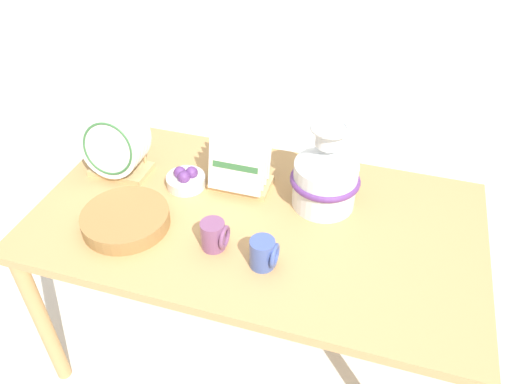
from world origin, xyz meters
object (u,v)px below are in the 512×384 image
at_px(wicker_charger_stack, 126,219).
at_px(mug_cobalt_glaze, 264,253).
at_px(ceramic_vase, 326,173).
at_px(fruit_bowl, 186,179).
at_px(dish_rack_round_plates, 116,148).
at_px(dish_rack_square_plates, 241,167).
at_px(mug_plum_glaze, 214,235).

height_order(wicker_charger_stack, mug_cobalt_glaze, mug_cobalt_glaze).
xyz_separation_m(ceramic_vase, fruit_bowl, (-0.50, -0.05, -0.10)).
distance_m(mug_cobalt_glaze, fruit_bowl, 0.49).
bearing_deg(dish_rack_round_plates, wicker_charger_stack, -57.32).
relative_size(dish_rack_square_plates, mug_plum_glaze, 2.20).
distance_m(mug_plum_glaze, fruit_bowl, 0.34).
xyz_separation_m(wicker_charger_stack, mug_plum_glaze, (0.32, -0.01, 0.02)).
bearing_deg(ceramic_vase, dish_rack_square_plates, 177.50).
height_order(mug_cobalt_glaze, fruit_bowl, mug_cobalt_glaze).
bearing_deg(ceramic_vase, dish_rack_round_plates, -176.40).
height_order(dish_rack_round_plates, dish_rack_square_plates, dish_rack_round_plates).
bearing_deg(dish_rack_round_plates, mug_plum_glaze, -28.73).
distance_m(dish_rack_square_plates, wicker_charger_stack, 0.44).
relative_size(ceramic_vase, dish_rack_round_plates, 1.28).
distance_m(dish_rack_round_plates, dish_rack_square_plates, 0.47).
xyz_separation_m(ceramic_vase, mug_plum_glaze, (-0.29, -0.32, -0.08)).
height_order(ceramic_vase, mug_plum_glaze, ceramic_vase).
relative_size(dish_rack_round_plates, mug_cobalt_glaze, 2.54).
relative_size(ceramic_vase, wicker_charger_stack, 1.11).
bearing_deg(dish_rack_round_plates, fruit_bowl, -0.04).
bearing_deg(mug_plum_glaze, wicker_charger_stack, 178.59).
height_order(ceramic_vase, fruit_bowl, ceramic_vase).
distance_m(dish_rack_round_plates, wicker_charger_stack, 0.32).
xyz_separation_m(dish_rack_round_plates, wicker_charger_stack, (0.17, -0.26, -0.08)).
bearing_deg(mug_plum_glaze, fruit_bowl, 128.85).
distance_m(dish_rack_round_plates, fruit_bowl, 0.28).
bearing_deg(wicker_charger_stack, fruit_bowl, 67.72).
height_order(ceramic_vase, mug_cobalt_glaze, ceramic_vase).
bearing_deg(dish_rack_square_plates, fruit_bowl, -162.02).
bearing_deg(mug_cobalt_glaze, ceramic_vase, 71.42).
bearing_deg(fruit_bowl, wicker_charger_stack, -112.28).
relative_size(mug_plum_glaze, fruit_bowl, 0.69).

